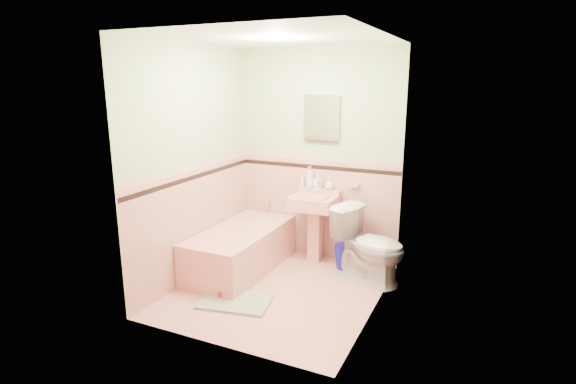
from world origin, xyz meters
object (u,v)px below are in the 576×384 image
at_px(soap_bottle_left, 310,177).
at_px(soap_bottle_right, 329,184).
at_px(medicine_cabinet, 322,118).
at_px(bucket, 346,257).
at_px(soap_bottle_mid, 318,181).
at_px(bathtub, 241,250).
at_px(toilet, 370,245).
at_px(sink, 313,230).
at_px(shoe, 226,294).

bearing_deg(soap_bottle_left, soap_bottle_right, 0.00).
relative_size(medicine_cabinet, bucket, 1.97).
bearing_deg(soap_bottle_mid, bathtub, -132.93).
bearing_deg(medicine_cabinet, soap_bottle_right, -13.71).
bearing_deg(soap_bottle_left, medicine_cabinet, 13.66).
distance_m(soap_bottle_left, toilet, 1.12).
height_order(medicine_cabinet, bucket, medicine_cabinet).
bearing_deg(sink, bathtub, -142.07).
xyz_separation_m(sink, medicine_cabinet, (0.00, 0.21, 1.29)).
distance_m(bathtub, shoe, 0.77).
xyz_separation_m(sink, soap_bottle_mid, (-0.02, 0.18, 0.55)).
xyz_separation_m(bathtub, shoe, (0.24, -0.71, -0.17)).
height_order(soap_bottle_mid, toilet, soap_bottle_mid).
height_order(soap_bottle_left, bucket, soap_bottle_left).
xyz_separation_m(bathtub, soap_bottle_right, (0.80, 0.71, 0.71)).
xyz_separation_m(soap_bottle_right, toilet, (0.61, -0.39, -0.54)).
distance_m(toilet, bucket, 0.47).
bearing_deg(bathtub, bucket, 26.00).
relative_size(soap_bottle_right, toilet, 0.17).
relative_size(medicine_cabinet, shoe, 3.70).
distance_m(soap_bottle_mid, toilet, 1.02).
xyz_separation_m(bathtub, medicine_cabinet, (0.68, 0.74, 1.47)).
height_order(soap_bottle_left, soap_bottle_right, soap_bottle_left).
distance_m(bucket, shoe, 1.51).
bearing_deg(soap_bottle_left, shoe, -102.70).
bearing_deg(bathtub, sink, 37.93).
distance_m(sink, toilet, 0.77).
height_order(toilet, shoe, toilet).
height_order(medicine_cabinet, soap_bottle_left, medicine_cabinet).
bearing_deg(bucket, shoe, -124.45).
relative_size(medicine_cabinet, soap_bottle_mid, 2.96).
bearing_deg(bucket, bathtub, -154.00).
relative_size(sink, bucket, 3.00).
bearing_deg(soap_bottle_right, soap_bottle_mid, 180.00).
xyz_separation_m(soap_bottle_mid, bucket, (0.43, -0.18, -0.83)).
distance_m(bathtub, soap_bottle_left, 1.19).
height_order(medicine_cabinet, toilet, medicine_cabinet).
xyz_separation_m(soap_bottle_right, bucket, (0.29, -0.18, -0.80)).
xyz_separation_m(sink, toilet, (0.74, -0.21, -0.00)).
bearing_deg(soap_bottle_right, bucket, -32.00).
distance_m(soap_bottle_left, bucket, 1.03).
bearing_deg(soap_bottle_mid, toilet, -27.43).
distance_m(medicine_cabinet, soap_bottle_mid, 0.74).
xyz_separation_m(soap_bottle_left, shoe, (-0.32, -1.42, -0.95)).
relative_size(sink, soap_bottle_left, 3.11).
bearing_deg(shoe, soap_bottle_mid, 59.91).
relative_size(soap_bottle_mid, toilet, 0.22).
bearing_deg(sink, shoe, -109.67).
bearing_deg(soap_bottle_left, bucket, -18.56).
xyz_separation_m(bathtub, soap_bottle_left, (0.56, 0.71, 0.78)).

